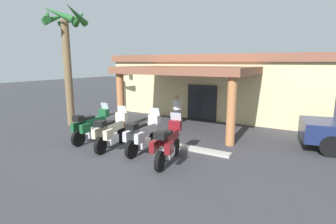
{
  "coord_description": "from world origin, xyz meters",
  "views": [
    {
      "loc": [
        6.29,
        -7.79,
        3.43
      ],
      "look_at": [
        0.21,
        2.19,
        1.2
      ],
      "focal_mm": 28.16,
      "sensor_mm": 36.0,
      "label": 1
    }
  ],
  "objects_px": {
    "motorcycle_silver": "(143,135)",
    "motorcycle_maroon": "(168,143)",
    "motorcycle_cream": "(111,131)",
    "motorcycle_green": "(92,126)",
    "pedestrian": "(177,107)",
    "motel_building": "(221,83)",
    "palm_tree_roadside": "(66,41)"
  },
  "relations": [
    {
      "from": "motorcycle_silver",
      "to": "motorcycle_maroon",
      "type": "bearing_deg",
      "value": -109.9
    },
    {
      "from": "motorcycle_cream",
      "to": "motorcycle_maroon",
      "type": "relative_size",
      "value": 1.0
    },
    {
      "from": "motel_building",
      "to": "palm_tree_roadside",
      "type": "relative_size",
      "value": 2.18
    },
    {
      "from": "motel_building",
      "to": "palm_tree_roadside",
      "type": "xyz_separation_m",
      "value": [
        -5.6,
        -8.05,
        2.5
      ]
    },
    {
      "from": "motorcycle_green",
      "to": "motorcycle_maroon",
      "type": "bearing_deg",
      "value": -96.61
    },
    {
      "from": "motorcycle_cream",
      "to": "motorcycle_maroon",
      "type": "distance_m",
      "value": 2.74
    },
    {
      "from": "motorcycle_green",
      "to": "pedestrian",
      "type": "distance_m",
      "value": 5.11
    },
    {
      "from": "motorcycle_silver",
      "to": "motorcycle_maroon",
      "type": "height_order",
      "value": "same"
    },
    {
      "from": "motorcycle_silver",
      "to": "pedestrian",
      "type": "xyz_separation_m",
      "value": [
        -1.27,
        4.83,
        0.23
      ]
    },
    {
      "from": "pedestrian",
      "to": "palm_tree_roadside",
      "type": "bearing_deg",
      "value": 125.34
    },
    {
      "from": "motorcycle_maroon",
      "to": "motorcycle_green",
      "type": "bearing_deg",
      "value": 73.15
    },
    {
      "from": "motorcycle_silver",
      "to": "motorcycle_cream",
      "type": "bearing_deg",
      "value": 99.91
    },
    {
      "from": "motorcycle_green",
      "to": "motorcycle_cream",
      "type": "distance_m",
      "value": 1.39
    },
    {
      "from": "motorcycle_cream",
      "to": "palm_tree_roadside",
      "type": "distance_m",
      "value": 6.34
    },
    {
      "from": "motorcycle_green",
      "to": "motorcycle_cream",
      "type": "relative_size",
      "value": 1.0
    },
    {
      "from": "motel_building",
      "to": "motorcycle_maroon",
      "type": "bearing_deg",
      "value": -80.42
    },
    {
      "from": "motel_building",
      "to": "motorcycle_silver",
      "type": "relative_size",
      "value": 6.23
    },
    {
      "from": "motel_building",
      "to": "motorcycle_silver",
      "type": "distance_m",
      "value": 9.73
    },
    {
      "from": "pedestrian",
      "to": "motel_building",
      "type": "bearing_deg",
      "value": -7.65
    },
    {
      "from": "motorcycle_cream",
      "to": "motorcycle_maroon",
      "type": "xyz_separation_m",
      "value": [
        2.74,
        -0.16,
        0.0
      ]
    },
    {
      "from": "motorcycle_silver",
      "to": "motorcycle_maroon",
      "type": "distance_m",
      "value": 1.44
    },
    {
      "from": "motorcycle_silver",
      "to": "motorcycle_maroon",
      "type": "xyz_separation_m",
      "value": [
        1.37,
        -0.45,
        0.0
      ]
    },
    {
      "from": "motorcycle_silver",
      "to": "palm_tree_roadside",
      "type": "height_order",
      "value": "palm_tree_roadside"
    },
    {
      "from": "palm_tree_roadside",
      "to": "motorcycle_silver",
      "type": "bearing_deg",
      "value": -14.59
    },
    {
      "from": "motel_building",
      "to": "pedestrian",
      "type": "xyz_separation_m",
      "value": [
        -0.77,
        -4.8,
        -1.05
      ]
    },
    {
      "from": "motorcycle_green",
      "to": "motorcycle_silver",
      "type": "bearing_deg",
      "value": -90.0
    },
    {
      "from": "motorcycle_green",
      "to": "motorcycle_cream",
      "type": "bearing_deg",
      "value": -100.61
    },
    {
      "from": "motorcycle_green",
      "to": "motorcycle_maroon",
      "type": "distance_m",
      "value": 4.13
    },
    {
      "from": "palm_tree_roadside",
      "to": "motorcycle_cream",
      "type": "bearing_deg",
      "value": -21.61
    },
    {
      "from": "pedestrian",
      "to": "motorcycle_silver",
      "type": "bearing_deg",
      "value": -163.84
    },
    {
      "from": "motorcycle_green",
      "to": "pedestrian",
      "type": "relative_size",
      "value": 1.37
    },
    {
      "from": "motorcycle_green",
      "to": "palm_tree_roadside",
      "type": "bearing_deg",
      "value": 62.62
    }
  ]
}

